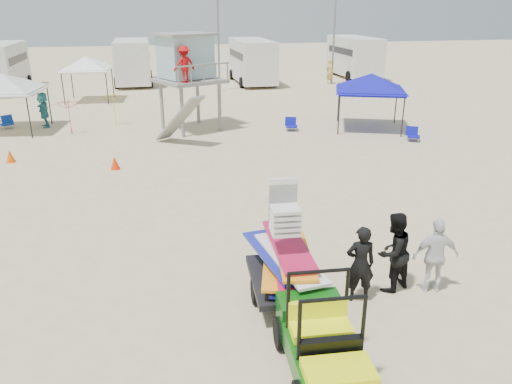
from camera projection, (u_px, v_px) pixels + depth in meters
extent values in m
plane|color=beige|center=(263.00, 302.00, 10.38)|extent=(140.00, 140.00, 0.00)
cube|color=#0C4D0D|center=(322.00, 350.00, 8.18)|extent=(1.28, 2.35, 0.40)
cube|color=#FAFF0D|center=(323.00, 337.00, 8.09)|extent=(1.08, 0.71, 0.22)
cube|color=black|center=(285.00, 279.00, 10.28)|extent=(1.52, 2.12, 0.13)
cylinder|color=black|center=(257.00, 292.00, 10.25)|extent=(0.25, 0.55, 0.53)
imported|color=black|center=(360.00, 264.00, 10.18)|extent=(0.66, 0.48, 1.67)
imported|color=black|center=(393.00, 252.00, 10.56)|extent=(1.06, 0.96, 1.78)
imported|color=silver|center=(436.00, 256.00, 10.52)|extent=(1.02, 0.54, 1.67)
cylinder|color=gray|center=(170.00, 111.00, 23.04)|extent=(0.17, 0.17, 2.31)
cube|color=gray|center=(189.00, 81.00, 23.74)|extent=(3.68, 3.68, 0.15)
cube|color=#97BAC3|center=(188.00, 57.00, 23.61)|extent=(2.71, 2.57, 1.94)
imported|color=#B20F0F|center=(174.00, 64.00, 22.43)|extent=(1.05, 0.60, 1.62)
cylinder|color=black|center=(352.00, 116.00, 22.85)|extent=(0.06, 0.06, 1.94)
pyramid|color=#100FAA|center=(372.00, 73.00, 23.87)|extent=(3.96, 3.96, 0.80)
cube|color=#100FAA|center=(370.00, 90.00, 24.15)|extent=(3.96, 3.96, 0.18)
pyramid|color=silver|center=(1.00, 74.00, 23.33)|extent=(3.52, 3.52, 0.80)
cube|color=silver|center=(5.00, 91.00, 23.61)|extent=(3.52, 3.52, 0.18)
cylinder|color=black|center=(64.00, 89.00, 30.00)|extent=(0.06, 0.06, 2.03)
pyramid|color=white|center=(86.00, 56.00, 30.81)|extent=(2.95, 2.95, 0.80)
cube|color=white|center=(87.00, 69.00, 31.09)|extent=(2.95, 2.95, 0.18)
imported|color=red|center=(70.00, 117.00, 23.39)|extent=(1.98, 2.01, 1.65)
imported|color=yellow|center=(115.00, 109.00, 25.18)|extent=(2.53, 2.53, 1.62)
cone|color=#F43307|center=(115.00, 163.00, 18.63)|extent=(0.34, 0.34, 0.50)
cone|color=#F75507|center=(10.00, 156.00, 19.46)|extent=(0.34, 0.34, 0.50)
cube|color=#0E37A1|center=(7.00, 124.00, 24.71)|extent=(0.73, 0.72, 0.06)
cube|color=#0E37A1|center=(7.00, 119.00, 24.86)|extent=(0.54, 0.46, 0.44)
cylinder|color=#B2B2B7|center=(1.00, 128.00, 24.53)|extent=(0.03, 0.03, 0.20)
cube|color=#0D1196|center=(292.00, 126.00, 24.26)|extent=(0.67, 0.65, 0.06)
cube|color=#0D1196|center=(291.00, 121.00, 24.41)|extent=(0.57, 0.34, 0.44)
cylinder|color=#B2B2B7|center=(288.00, 130.00, 24.07)|extent=(0.03, 0.03, 0.20)
cube|color=#0D0F95|center=(414.00, 136.00, 22.43)|extent=(0.72, 0.70, 0.06)
cube|color=#0D0F95|center=(412.00, 131.00, 22.57)|extent=(0.55, 0.42, 0.44)
cylinder|color=#B2B2B7|center=(411.00, 140.00, 22.24)|extent=(0.03, 0.03, 0.20)
cube|color=silver|center=(0.00, 66.00, 34.83)|extent=(2.50, 6.80, 3.00)
cube|color=silver|center=(133.00, 61.00, 37.98)|extent=(2.50, 6.50, 3.00)
cube|color=black|center=(132.00, 55.00, 37.82)|extent=(2.54, 5.20, 0.50)
cylinder|color=black|center=(116.00, 83.00, 36.31)|extent=(0.25, 0.80, 0.80)
cube|color=silver|center=(252.00, 60.00, 38.37)|extent=(2.50, 7.00, 3.00)
cube|color=black|center=(252.00, 54.00, 38.21)|extent=(2.54, 5.60, 0.50)
cylinder|color=black|center=(242.00, 83.00, 36.56)|extent=(0.25, 0.80, 0.80)
cube|color=silver|center=(354.00, 56.00, 41.51)|extent=(2.50, 6.60, 3.00)
cube|color=black|center=(355.00, 50.00, 41.35)|extent=(2.54, 5.28, 0.50)
cylinder|color=black|center=(349.00, 76.00, 39.81)|extent=(0.25, 0.80, 0.80)
cylinder|color=slate|center=(218.00, 32.00, 34.24)|extent=(0.14, 0.14, 8.00)
cylinder|color=slate|center=(334.00, 30.00, 37.38)|extent=(0.14, 0.14, 8.00)
imported|color=teal|center=(44.00, 110.00, 24.83)|extent=(0.87, 1.68, 1.74)
imported|color=gold|center=(330.00, 71.00, 38.32)|extent=(0.65, 0.79, 1.86)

